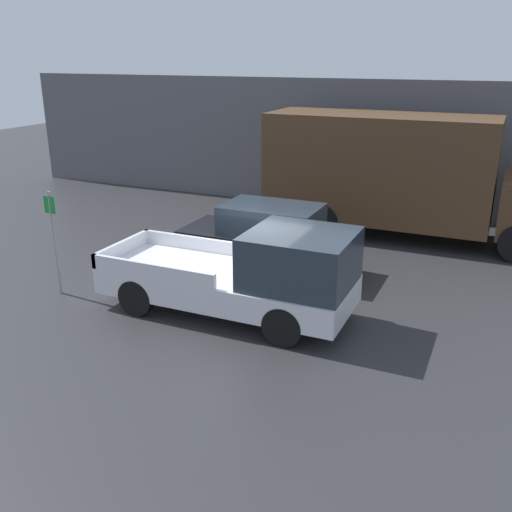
% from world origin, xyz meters
% --- Properties ---
extents(ground_plane, '(60.00, 60.00, 0.00)m').
position_xyz_m(ground_plane, '(0.00, 0.00, 0.00)').
color(ground_plane, '#2D2D30').
extents(building_wall, '(28.00, 0.15, 4.60)m').
position_xyz_m(building_wall, '(0.00, 8.96, 2.30)').
color(building_wall, '#56565B').
rests_on(building_wall, ground).
extents(pickup_truck, '(5.52, 2.10, 2.05)m').
position_xyz_m(pickup_truck, '(0.52, -0.77, 0.97)').
color(pickup_truck, silver).
rests_on(pickup_truck, ground).
extents(car, '(4.51, 1.85, 1.76)m').
position_xyz_m(car, '(-0.26, 2.05, 0.87)').
color(car, black).
rests_on(car, ground).
extents(delivery_truck, '(8.92, 2.50, 3.70)m').
position_xyz_m(delivery_truck, '(2.14, 6.41, 1.98)').
color(delivery_truck, '#4C331E').
rests_on(delivery_truck, ground).
extents(parking_sign, '(0.30, 0.07, 2.48)m').
position_xyz_m(parking_sign, '(-4.16, -1.47, 1.40)').
color(parking_sign, gray).
rests_on(parking_sign, ground).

